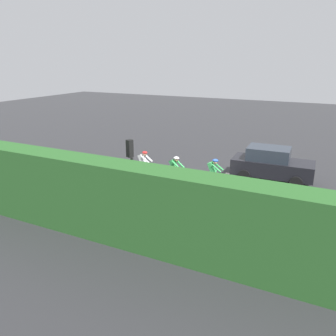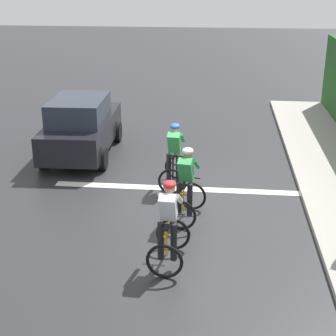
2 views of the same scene
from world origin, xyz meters
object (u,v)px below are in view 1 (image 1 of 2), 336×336
cyclist_second (175,173)px  cyclist_mid (213,176)px  cyclist_lead (144,167)px  pedestrian_railing_kerbside (51,179)px  car_black (271,164)px  traffic_light_near_crossing (131,169)px

cyclist_second → cyclist_mid: (0.43, -1.81, 0.00)m
cyclist_lead → pedestrian_railing_kerbside: (-3.40, 3.03, -0.05)m
car_black → traffic_light_near_crossing: bearing=152.5°
cyclist_lead → cyclist_mid: bearing=-86.3°
cyclist_lead → cyclist_second: size_ratio=1.00×
cyclist_lead → traffic_light_near_crossing: size_ratio=0.50×
cyclist_mid → car_black: size_ratio=0.40×
cyclist_lead → cyclist_mid: (0.24, -3.68, 0.00)m
cyclist_mid → cyclist_lead: bearing=93.7°
cyclist_lead → traffic_light_near_crossing: bearing=-155.0°
cyclist_mid → car_black: car_black is taller
cyclist_second → pedestrian_railing_kerbside: bearing=123.2°
car_black → cyclist_lead: bearing=118.6°
car_black → pedestrian_railing_kerbside: size_ratio=1.59×
cyclist_mid → traffic_light_near_crossing: bearing=159.4°
car_black → pedestrian_railing_kerbside: (-6.61, 8.91, -0.12)m
cyclist_second → cyclist_mid: 1.86m
cyclist_mid → car_black: (2.97, -2.20, 0.08)m
cyclist_second → pedestrian_railing_kerbside: 5.86m
cyclist_lead → traffic_light_near_crossing: 4.92m
cyclist_second → car_black: car_black is taller
car_black → traffic_light_near_crossing: (-7.48, 3.89, 1.35)m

